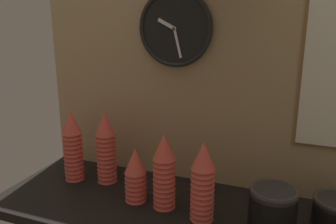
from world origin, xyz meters
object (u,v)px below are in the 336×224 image
cup_stack_far_left (73,146)px  cup_stack_center (164,171)px  cup_stack_center_right (203,181)px  bowl_stack_far_right (336,212)px  cup_stack_center_left (135,175)px  bowl_stack_right (272,211)px  cup_stack_left (106,147)px  wall_clock (175,28)px

cup_stack_far_left → cup_stack_center: 0.48m
cup_stack_center_right → cup_stack_far_left: 0.64m
bowl_stack_far_right → cup_stack_far_left: bearing=-179.2°
cup_stack_center_right → cup_stack_center: size_ratio=1.00×
cup_stack_center_left → cup_stack_center: (0.13, -0.00, 0.04)m
cup_stack_far_left → bowl_stack_right: bearing=-7.4°
cup_stack_center → bowl_stack_far_right: cup_stack_center is taller
bowl_stack_far_right → bowl_stack_right: bearing=-148.0°
cup_stack_far_left → bowl_stack_right: 0.89m
bowl_stack_right → cup_stack_far_left: bearing=172.6°
cup_stack_center_right → cup_stack_far_left: size_ratio=0.94×
cup_stack_center → cup_stack_far_left: bearing=170.9°
cup_stack_center_left → cup_stack_left: size_ratio=0.69×
cup_stack_center_left → cup_stack_center_right: size_ratio=0.74×
cup_stack_far_left → cup_stack_center: size_ratio=1.07×
cup_stack_center_left → cup_stack_far_left: bearing=168.4°
cup_stack_center_right → cup_stack_far_left: bearing=170.5°
cup_stack_center_left → bowl_stack_right: bearing=-4.6°
cup_stack_center_right → bowl_stack_far_right: cup_stack_center_right is taller
cup_stack_center_right → cup_stack_center: bearing=169.4°
bowl_stack_right → wall_clock: (-0.46, 0.29, 0.58)m
wall_clock → cup_stack_center_right: bearing=-53.1°
bowl_stack_right → cup_stack_center_right: bearing=178.1°
cup_stack_center_right → wall_clock: wall_clock is taller
wall_clock → cup_stack_far_left: bearing=-157.0°
cup_stack_far_left → bowl_stack_far_right: size_ratio=1.98×
cup_stack_center_left → cup_stack_left: 0.23m
cup_stack_center → wall_clock: wall_clock is taller
cup_stack_center_right → cup_stack_center_left: bearing=173.1°
bowl_stack_far_right → wall_clock: wall_clock is taller
cup_stack_center_left → cup_stack_center: size_ratio=0.74×
cup_stack_center_right → cup_stack_left: size_ratio=0.94×
cup_stack_center_right → wall_clock: bearing=126.9°
cup_stack_left → bowl_stack_right: size_ratio=1.86×
cup_stack_center_right → wall_clock: 0.63m
cup_stack_center → bowl_stack_right: (0.41, -0.04, -0.06)m
bowl_stack_right → cup_stack_left: bearing=168.4°
cup_stack_left → cup_stack_center: (0.32, -0.11, -0.01)m
cup_stack_center_right → bowl_stack_right: size_ratio=1.74×
bowl_stack_right → wall_clock: wall_clock is taller
cup_stack_center_left → wall_clock: size_ratio=0.69×
cup_stack_left → cup_stack_center: size_ratio=1.07×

